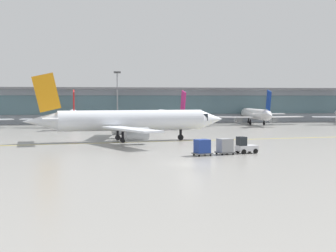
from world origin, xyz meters
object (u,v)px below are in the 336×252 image
gate_airplane_2 (73,116)px  gate_airplane_3 (171,116)px  cargo_dolly_lead (225,146)px  taxiing_regional_jet (129,121)px  baggage_tug (245,146)px  apron_light_mast_1 (117,95)px  gate_airplane_4 (256,114)px  cargo_dolly_trailing (202,147)px

gate_airplane_2 → gate_airplane_3: size_ratio=1.01×
gate_airplane_2 → cargo_dolly_lead: 61.87m
taxiing_regional_jet → gate_airplane_2: bearing=97.5°
baggage_tug → cargo_dolly_lead: bearing=180.0°
cargo_dolly_lead → apron_light_mast_1: apron_light_mast_1 is taller
gate_airplane_3 → baggage_tug: 55.85m
gate_airplane_4 → taxiing_regional_jet: taxiing_regional_jet is taller
gate_airplane_4 → cargo_dolly_trailing: bearing=158.6°
gate_airplane_3 → gate_airplane_4: size_ratio=0.97×
gate_airplane_3 → apron_light_mast_1: bearing=32.6°
gate_airplane_3 → taxiing_regional_jet: (-13.26, -36.33, 0.66)m
gate_airplane_2 → gate_airplane_3: (22.61, -2.34, -0.03)m
cargo_dolly_trailing → apron_light_mast_1: size_ratio=0.18×
gate_airplane_3 → taxiing_regional_jet: size_ratio=0.79×
gate_airplane_2 → baggage_tug: 62.16m
gate_airplane_3 → cargo_dolly_lead: 56.62m
baggage_tug → gate_airplane_2: bearing=97.1°
baggage_tug → cargo_dolly_lead: 2.90m
gate_airplane_2 → cargo_dolly_lead: gate_airplane_2 is taller
cargo_dolly_trailing → taxiing_regional_jet: bearing=94.3°
gate_airplane_2 → gate_airplane_4: gate_airplane_4 is taller
gate_airplane_2 → baggage_tug: gate_airplane_2 is taller
gate_airplane_4 → cargo_dolly_trailing: 69.44m
gate_airplane_3 → cargo_dolly_trailing: (-6.57, -57.22, -1.50)m
gate_airplane_3 → taxiing_regional_jet: bearing=154.5°
taxiing_regional_jet → baggage_tug: 23.29m
gate_airplane_3 → baggage_tug: gate_airplane_3 is taller
cargo_dolly_lead → cargo_dolly_trailing: size_ratio=1.00×
baggage_tug → gate_airplane_4: bearing=55.2°
gate_airplane_2 → gate_airplane_3: gate_airplane_2 is taller
gate_airplane_3 → apron_light_mast_1: size_ratio=1.87×
gate_airplane_2 → apron_light_mast_1: size_ratio=1.89×
taxiing_regional_jet → baggage_tug: (12.54, -19.49, -2.32)m
gate_airplane_4 → taxiing_regional_jet: size_ratio=0.82×
gate_airplane_3 → gate_airplane_4: gate_airplane_4 is taller
cargo_dolly_trailing → baggage_tug: bearing=-0.0°
gate_airplane_2 → taxiing_regional_jet: (9.35, -38.67, 0.63)m
gate_airplane_4 → baggage_tug: (-23.94, -61.31, -1.74)m
gate_airplane_4 → taxiing_regional_jet: bearing=142.9°
gate_airplane_4 → baggage_tug: gate_airplane_4 is taller
gate_airplane_4 → baggage_tug: 65.84m
gate_airplane_3 → cargo_dolly_lead: gate_airplane_3 is taller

